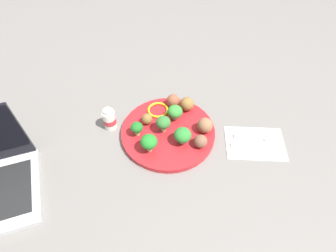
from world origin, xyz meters
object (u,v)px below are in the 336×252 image
at_px(napkin, 255,143).
at_px(fork, 257,138).
at_px(yogurt_bottle, 110,119).
at_px(broccoli_floret_far_rim, 183,135).
at_px(broccoli_floret_mid_left, 175,112).
at_px(broccoli_floret_back_left, 163,123).
at_px(plate, 168,132).
at_px(meatball_back_right, 201,141).
at_px(meatball_mid_left, 205,127).
at_px(broccoli_floret_front_right, 149,142).
at_px(meatball_far_rim, 147,119).
at_px(knife, 259,147).
at_px(meatball_mid_right, 187,104).
at_px(meatball_center, 173,101).
at_px(broccoli_floret_back_right, 137,128).

xyz_separation_m(napkin, fork, (0.01, 0.02, 0.00)).
bearing_deg(yogurt_bottle, broccoli_floret_far_rim, -18.60).
xyz_separation_m(broccoli_floret_mid_left, broccoli_floret_back_left, (-0.03, -0.05, 0.01)).
bearing_deg(plate, meatball_back_right, -31.47).
height_order(meatball_mid_left, yogurt_bottle, yogurt_bottle).
distance_m(plate, fork, 0.26).
bearing_deg(fork, broccoli_floret_far_rim, -173.97).
relative_size(broccoli_floret_front_right, meatball_far_rim, 1.67).
bearing_deg(plate, knife, -12.13).
bearing_deg(meatball_back_right, meatball_mid_left, 72.01).
xyz_separation_m(meatball_mid_right, meatball_back_right, (0.03, -0.15, -0.00)).
xyz_separation_m(meatball_mid_left, meatball_back_right, (-0.02, -0.05, -0.00)).
bearing_deg(meatball_mid_right, meatball_back_right, -77.65).
bearing_deg(fork, meatball_center, 153.09).
relative_size(broccoli_floret_mid_left, meatball_back_right, 1.25).
height_order(broccoli_floret_back_left, knife, broccoli_floret_back_left).
bearing_deg(meatball_far_rim, broccoli_floret_far_rim, -35.65).
relative_size(broccoli_floret_mid_left, knife, 0.33).
bearing_deg(broccoli_floret_front_right, meatball_back_right, 6.13).
relative_size(plate, broccoli_floret_far_rim, 5.43).
bearing_deg(yogurt_bottle, meatball_center, 21.57).
bearing_deg(broccoli_floret_mid_left, meatball_far_rim, -167.47).
bearing_deg(meatball_center, broccoli_floret_back_right, -131.55).
height_order(meatball_mid_left, fork, meatball_mid_left).
xyz_separation_m(meatball_center, napkin, (0.24, -0.14, -0.03)).
relative_size(plate, yogurt_bottle, 3.85).
bearing_deg(yogurt_bottle, broccoli_floret_front_right, -39.03).
bearing_deg(fork, meatball_back_right, -168.31).
bearing_deg(broccoli_floret_front_right, knife, 2.75).
bearing_deg(broccoli_floret_far_rim, yogurt_bottle, 161.40).
bearing_deg(broccoli_floret_front_right, broccoli_floret_back_right, 123.53).
relative_size(broccoli_floret_front_right, meatball_back_right, 1.46).
bearing_deg(meatball_mid_right, meatball_mid_left, -62.90).
relative_size(broccoli_floret_back_right, fork, 0.37).
xyz_separation_m(broccoli_floret_far_rim, yogurt_bottle, (-0.22, 0.07, -0.01)).
bearing_deg(napkin, broccoli_floret_mid_left, 159.63).
bearing_deg(meatball_back_right, fork, 11.69).
relative_size(meatball_mid_right, knife, 0.30).
distance_m(plate, napkin, 0.26).
distance_m(meatball_mid_right, meatball_mid_left, 0.11).
bearing_deg(meatball_center, fork, -26.91).
relative_size(broccoli_floret_back_right, knife, 0.31).
distance_m(meatball_back_right, knife, 0.17).
xyz_separation_m(broccoli_floret_mid_left, knife, (0.24, -0.11, -0.04)).
height_order(broccoli_floret_mid_left, broccoli_floret_back_right, broccoli_floret_mid_left).
relative_size(meatball_far_rim, yogurt_bottle, 0.46).
relative_size(broccoli_floret_far_rim, napkin, 0.30).
xyz_separation_m(broccoli_floret_front_right, napkin, (0.31, 0.03, -0.05)).
height_order(knife, yogurt_bottle, yogurt_bottle).
relative_size(plate, knife, 1.92).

